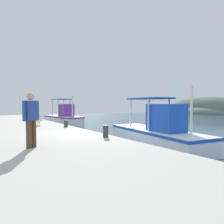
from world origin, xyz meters
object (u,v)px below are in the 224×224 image
mooring_bollard_second (66,123)px  mooring_bollard_third (106,131)px  pelican (39,119)px  mooring_bollard_nearest (39,118)px  fishing_boat_second (157,132)px  fisherman_standing (31,117)px  fishing_boat_nearest (64,119)px

mooring_bollard_second → mooring_bollard_third: mooring_bollard_third is taller
pelican → mooring_bollard_third: size_ratio=1.88×
mooring_bollard_nearest → mooring_bollard_third: size_ratio=0.74×
fishing_boat_second → mooring_bollard_third: size_ratio=13.74×
fishing_boat_second → mooring_bollard_second: (-3.90, -3.34, 0.31)m
mooring_bollard_second → fishing_boat_second: bearing=40.5°
fisherman_standing → mooring_bollard_nearest: size_ratio=4.71×
mooring_bollard_second → fishing_boat_nearest: bearing=160.9°
fishing_boat_second → fisherman_standing: bearing=-81.5°
mooring_bollard_third → fisherman_standing: bearing=-81.1°
fishing_boat_nearest → mooring_bollard_nearest: fishing_boat_nearest is taller
fishing_boat_second → mooring_bollard_second: 5.14m
pelican → mooring_bollard_nearest: size_ratio=2.55×
pelican → mooring_bollard_third: (6.27, 1.04, -0.16)m
mooring_bollard_third → fishing_boat_nearest: bearing=167.8°
mooring_bollard_second → mooring_bollard_third: size_ratio=0.81×
fishing_boat_second → fishing_boat_nearest: bearing=-175.8°
fishing_boat_second → mooring_bollard_third: fishing_boat_second is taller
fishing_boat_nearest → fisherman_standing: 13.28m
fishing_boat_second → fisherman_standing: size_ratio=3.95×
fishing_boat_nearest → mooring_bollard_third: fishing_boat_nearest is taller
fishing_boat_nearest → pelican: bearing=-33.5°
fishing_boat_second → mooring_bollard_third: bearing=-82.0°
mooring_bollard_nearest → mooring_bollard_second: (6.05, 0.00, 0.02)m
fishing_boat_second → mooring_bollard_nearest: fishing_boat_second is taller
pelican → mooring_bollard_second: pelican is taller
pelican → mooring_bollard_second: bearing=28.7°
pelican → fisherman_standing: size_ratio=0.54×
fishing_boat_second → mooring_bollard_nearest: (-9.96, -3.34, 0.29)m
fisherman_standing → mooring_bollard_third: 3.03m
pelican → fishing_boat_nearest: bearing=146.5°
fisherman_standing → mooring_bollard_second: bearing=148.9°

